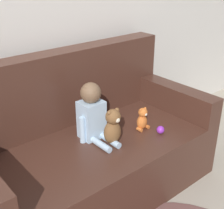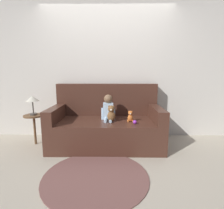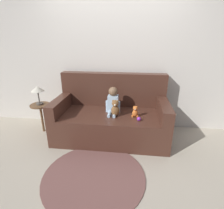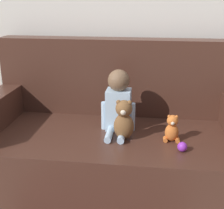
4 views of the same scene
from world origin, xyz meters
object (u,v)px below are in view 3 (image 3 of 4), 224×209
object	(u,v)px
teddy_bear_brown	(115,108)
toy_ball	(139,119)
plush_toy_side	(135,112)
person_baby	(113,101)
couch	(111,117)
side_table	(39,98)

from	to	relation	value
teddy_bear_brown	toy_ball	size ratio (longest dim) A/B	4.56
teddy_bear_brown	plush_toy_side	bearing A→B (deg)	2.48
person_baby	toy_ball	size ratio (longest dim) A/B	7.13
couch	plush_toy_side	distance (m)	0.48
toy_ball	side_table	xyz separation A→B (m)	(-1.73, 0.29, 0.16)
couch	teddy_bear_brown	size ratio (longest dim) A/B	6.79
toy_ball	couch	bearing A→B (deg)	145.35
toy_ball	side_table	size ratio (longest dim) A/B	0.07
teddy_bear_brown	toy_ball	xyz separation A→B (m)	(0.37, -0.12, -0.11)
person_baby	toy_ball	world-z (taller)	person_baby
side_table	couch	bearing A→B (deg)	1.17
toy_ball	side_table	bearing A→B (deg)	170.39
couch	plush_toy_side	size ratio (longest dim) A/B	10.24
teddy_bear_brown	side_table	world-z (taller)	side_table
plush_toy_side	toy_ball	size ratio (longest dim) A/B	3.02
couch	teddy_bear_brown	world-z (taller)	couch
couch	toy_ball	distance (m)	0.58
plush_toy_side	side_table	world-z (taller)	side_table
person_baby	teddy_bear_brown	size ratio (longest dim) A/B	1.57
plush_toy_side	teddy_bear_brown	bearing A→B (deg)	-177.52
plush_toy_side	side_table	size ratio (longest dim) A/B	0.21
teddy_bear_brown	plush_toy_side	world-z (taller)	teddy_bear_brown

